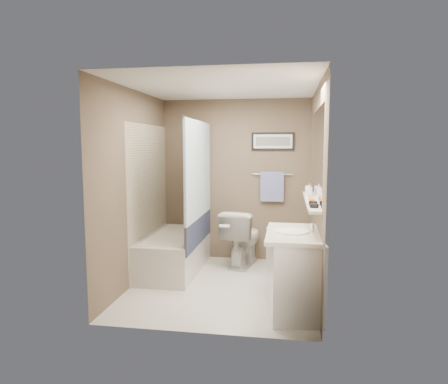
% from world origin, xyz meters
% --- Properties ---
extents(ground, '(2.50, 2.50, 0.00)m').
position_xyz_m(ground, '(0.00, 0.00, 0.00)').
color(ground, silver).
rests_on(ground, ground).
extents(ceiling, '(2.20, 2.50, 0.04)m').
position_xyz_m(ceiling, '(0.00, 0.00, 2.38)').
color(ceiling, white).
rests_on(ceiling, wall_back).
extents(wall_back, '(2.20, 0.04, 2.40)m').
position_xyz_m(wall_back, '(0.00, 1.23, 1.20)').
color(wall_back, brown).
rests_on(wall_back, ground).
extents(wall_front, '(2.20, 0.04, 2.40)m').
position_xyz_m(wall_front, '(0.00, -1.23, 1.20)').
color(wall_front, brown).
rests_on(wall_front, ground).
extents(wall_left, '(0.04, 2.50, 2.40)m').
position_xyz_m(wall_left, '(-1.08, 0.00, 1.20)').
color(wall_left, brown).
rests_on(wall_left, ground).
extents(wall_right, '(0.04, 2.50, 2.40)m').
position_xyz_m(wall_right, '(1.08, 0.00, 1.20)').
color(wall_right, brown).
rests_on(wall_right, ground).
extents(tile_surround, '(0.02, 1.55, 2.00)m').
position_xyz_m(tile_surround, '(-1.09, 0.50, 1.00)').
color(tile_surround, '#C0B092').
rests_on(tile_surround, wall_left).
extents(curtain_rod, '(0.02, 1.55, 0.02)m').
position_xyz_m(curtain_rod, '(-0.40, 0.50, 2.05)').
color(curtain_rod, silver).
rests_on(curtain_rod, wall_left).
extents(curtain_upper, '(0.03, 1.45, 1.28)m').
position_xyz_m(curtain_upper, '(-0.40, 0.50, 1.40)').
color(curtain_upper, white).
rests_on(curtain_upper, curtain_rod).
extents(curtain_lower, '(0.03, 1.45, 0.36)m').
position_xyz_m(curtain_lower, '(-0.40, 0.50, 0.58)').
color(curtain_lower, '#272E49').
rests_on(curtain_lower, curtain_rod).
extents(mirror, '(0.02, 1.60, 1.00)m').
position_xyz_m(mirror, '(1.09, -0.15, 1.62)').
color(mirror, silver).
rests_on(mirror, wall_right).
extents(shelf, '(0.12, 1.60, 0.03)m').
position_xyz_m(shelf, '(1.04, -0.15, 1.10)').
color(shelf, silver).
rests_on(shelf, wall_right).
extents(towel_bar, '(0.60, 0.02, 0.02)m').
position_xyz_m(towel_bar, '(0.55, 1.22, 1.30)').
color(towel_bar, silver).
rests_on(towel_bar, wall_back).
extents(towel, '(0.34, 0.05, 0.44)m').
position_xyz_m(towel, '(0.55, 1.20, 1.12)').
color(towel, '#96A1DA').
rests_on(towel, towel_bar).
extents(art_frame, '(0.62, 0.02, 0.26)m').
position_xyz_m(art_frame, '(0.55, 1.23, 1.78)').
color(art_frame, black).
rests_on(art_frame, wall_back).
extents(art_mat, '(0.56, 0.00, 0.20)m').
position_xyz_m(art_mat, '(0.55, 1.22, 1.78)').
color(art_mat, white).
rests_on(art_mat, art_frame).
extents(art_image, '(0.50, 0.00, 0.13)m').
position_xyz_m(art_image, '(0.55, 1.22, 1.78)').
color(art_image, '#595959').
rests_on(art_image, art_mat).
extents(door, '(0.80, 0.02, 2.00)m').
position_xyz_m(door, '(0.55, -1.24, 1.00)').
color(door, silver).
rests_on(door, wall_front).
extents(door_handle, '(0.10, 0.02, 0.02)m').
position_xyz_m(door_handle, '(0.22, -1.19, 1.00)').
color(door_handle, silver).
rests_on(door_handle, door).
extents(bathtub, '(0.71, 1.50, 0.50)m').
position_xyz_m(bathtub, '(-0.75, 0.51, 0.25)').
color(bathtub, silver).
rests_on(bathtub, ground).
extents(tub_rim, '(0.56, 1.36, 0.02)m').
position_xyz_m(tub_rim, '(-0.75, 0.51, 0.50)').
color(tub_rim, white).
rests_on(tub_rim, bathtub).
extents(toilet, '(0.61, 0.87, 0.81)m').
position_xyz_m(toilet, '(0.15, 0.91, 0.41)').
color(toilet, silver).
rests_on(toilet, ground).
extents(vanity, '(0.61, 0.96, 0.80)m').
position_xyz_m(vanity, '(0.85, -0.61, 0.40)').
color(vanity, white).
rests_on(vanity, ground).
extents(countertop, '(0.54, 0.96, 0.04)m').
position_xyz_m(countertop, '(0.84, -0.61, 0.82)').
color(countertop, beige).
rests_on(countertop, vanity).
extents(sink_basin, '(0.34, 0.34, 0.01)m').
position_xyz_m(sink_basin, '(0.83, -0.61, 0.85)').
color(sink_basin, white).
rests_on(sink_basin, countertop).
extents(faucet_spout, '(0.02, 0.02, 0.10)m').
position_xyz_m(faucet_spout, '(1.03, -0.61, 0.89)').
color(faucet_spout, white).
rests_on(faucet_spout, countertop).
extents(faucet_knob, '(0.05, 0.05, 0.05)m').
position_xyz_m(faucet_knob, '(1.03, -0.51, 0.87)').
color(faucet_knob, silver).
rests_on(faucet_knob, countertop).
extents(candle_bowl_near, '(0.09, 0.09, 0.04)m').
position_xyz_m(candle_bowl_near, '(1.04, -0.72, 1.14)').
color(candle_bowl_near, black).
rests_on(candle_bowl_near, shelf).
extents(candle_bowl_far, '(0.09, 0.09, 0.04)m').
position_xyz_m(candle_bowl_far, '(1.04, -0.54, 1.14)').
color(candle_bowl_far, black).
rests_on(candle_bowl_far, shelf).
extents(hair_brush_front, '(0.06, 0.22, 0.04)m').
position_xyz_m(hair_brush_front, '(1.04, -0.24, 1.14)').
color(hair_brush_front, orange).
rests_on(hair_brush_front, shelf).
extents(hair_brush_back, '(0.05, 0.22, 0.04)m').
position_xyz_m(hair_brush_back, '(1.04, -0.14, 1.14)').
color(hair_brush_back, '#CD621D').
rests_on(hair_brush_back, shelf).
extents(pink_comb, '(0.04, 0.16, 0.01)m').
position_xyz_m(pink_comb, '(1.04, 0.06, 1.12)').
color(pink_comb, pink).
rests_on(pink_comb, shelf).
extents(glass_jar, '(0.08, 0.08, 0.10)m').
position_xyz_m(glass_jar, '(1.04, 0.45, 1.17)').
color(glass_jar, white).
rests_on(glass_jar, shelf).
extents(soap_bottle, '(0.07, 0.08, 0.15)m').
position_xyz_m(soap_bottle, '(1.04, 0.21, 1.19)').
color(soap_bottle, '#999999').
rests_on(soap_bottle, shelf).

